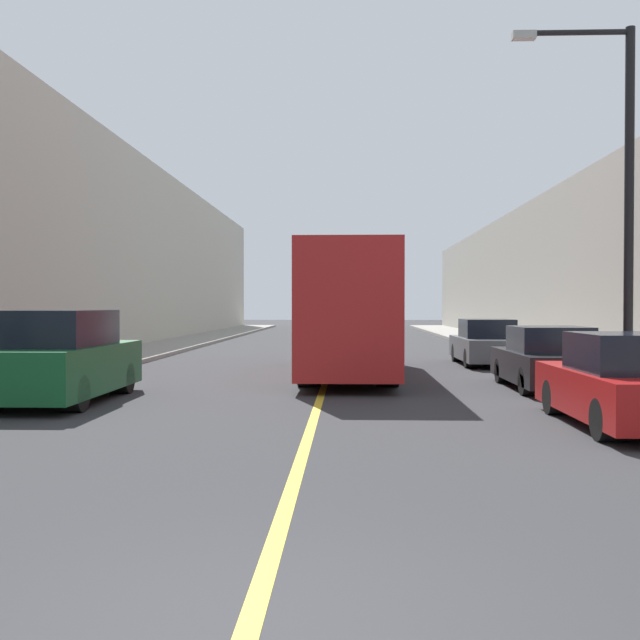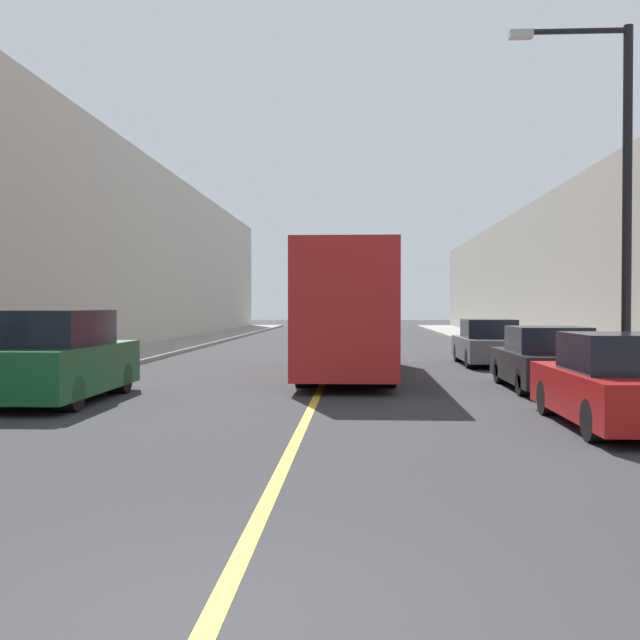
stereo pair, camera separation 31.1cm
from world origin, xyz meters
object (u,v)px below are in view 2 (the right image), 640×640
object	(u,v)px
car_right_mid	(546,361)
parked_suv_left	(57,359)
bus	(348,310)
car_right_near	(621,385)
street_lamp_right	(617,183)
car_right_far	(487,344)

from	to	relation	value
car_right_mid	parked_suv_left	bearing A→B (deg)	-165.18
bus	car_right_mid	size ratio (longest dim) A/B	2.42
car_right_mid	car_right_near	bearing A→B (deg)	-91.68
parked_suv_left	street_lamp_right	size ratio (longest dim) A/B	0.60
bus	car_right_near	world-z (taller)	bus
parked_suv_left	street_lamp_right	world-z (taller)	street_lamp_right
car_right_mid	street_lamp_right	distance (m)	4.26
car_right_near	street_lamp_right	distance (m)	5.89
bus	car_right_mid	bearing A→B (deg)	-37.02
car_right_mid	car_right_far	world-z (taller)	car_right_far
car_right_near	car_right_mid	size ratio (longest dim) A/B	1.00
bus	car_right_mid	xyz separation A→B (m)	(4.65, -3.51, -1.17)
parked_suv_left	bus	bearing A→B (deg)	47.22
car_right_far	street_lamp_right	world-z (taller)	street_lamp_right
bus	street_lamp_right	distance (m)	8.00
car_right_near	car_right_far	world-z (taller)	car_right_near
bus	car_right_far	distance (m)	5.95
bus	car_right_near	bearing A→B (deg)	-63.48
bus	car_right_far	bearing A→B (deg)	39.24
bus	car_right_far	xyz separation A→B (m)	(4.52, 3.69, -1.15)
parked_suv_left	car_right_far	world-z (taller)	parked_suv_left
bus	car_right_far	world-z (taller)	bus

